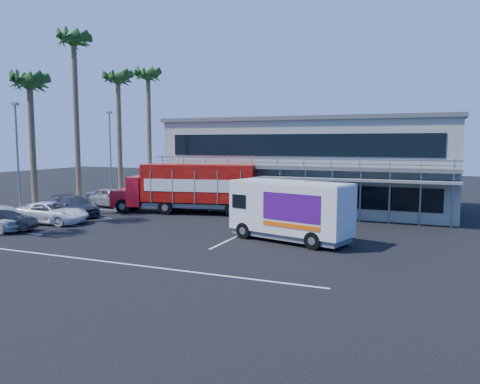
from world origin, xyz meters
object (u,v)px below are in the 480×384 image
at_px(red_truck, 190,186).
at_px(parked_car_a, 4,217).
at_px(white_van, 290,210).
at_px(parked_car_b, 3,221).

height_order(red_truck, parked_car_a, red_truck).
relative_size(white_van, parked_car_b, 1.79).
distance_m(red_truck, white_van, 12.07).
relative_size(parked_car_a, parked_car_b, 1.14).
relative_size(white_van, parked_car_a, 1.57).
bearing_deg(parked_car_b, parked_car_a, 27.86).
xyz_separation_m(red_truck, parked_car_a, (-7.52, -10.35, -1.29)).
bearing_deg(parked_car_b, white_van, -92.74).
distance_m(white_van, parked_car_b, 17.47).
height_order(red_truck, white_van, red_truck).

